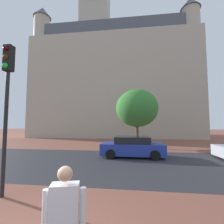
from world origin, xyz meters
TOP-DOWN VIEW (x-y plane):
  - ground_plane at (0.00, 10.00)m, footprint 120.00×120.00m
  - street_asphalt_strip at (0.00, 7.31)m, footprint 120.00×7.92m
  - landmark_building at (-1.97, 29.28)m, footprint 29.56×14.39m
  - person_skater at (0.92, -0.21)m, footprint 0.59×0.36m
  - car_blue at (1.91, 9.05)m, footprint 4.40×2.06m
  - traffic_light_pole at (-2.28, 2.29)m, footprint 0.28×0.34m
  - tree_curb_far at (2.41, 13.83)m, footprint 4.28×4.28m

SIDE VIEW (x-z plane):
  - ground_plane at x=0.00m, z-range 0.00..0.00m
  - street_asphalt_strip at x=0.00m, z-range 0.00..0.00m
  - car_blue at x=1.91m, z-range -0.02..1.41m
  - person_skater at x=0.92m, z-range 0.10..1.83m
  - traffic_light_pole at x=-2.28m, z-range 0.98..6.01m
  - tree_curb_far at x=2.41m, z-range 1.01..6.88m
  - landmark_building at x=-1.97m, z-range -7.49..29.53m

